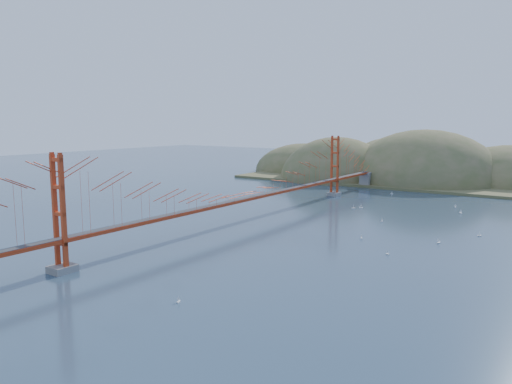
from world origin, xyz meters
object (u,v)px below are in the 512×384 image
Objects in this scene: bridge at (244,174)px; sailboat_0 at (439,242)px; sailboat_1 at (361,237)px; sailboat_2 at (388,253)px.

sailboat_0 is at bearing 5.52° from bridge.
bridge reaches higher than sailboat_1.
sailboat_0 is (3.26, 8.45, 0.02)m from sailboat_2.
sailboat_2 is at bearing -13.78° from bridge.
sailboat_0 is (8.60, 3.06, 0.02)m from sailboat_1.
sailboat_0 is at bearing 19.56° from sailboat_1.
sailboat_0 reaches higher than sailboat_2.
bridge reaches higher than sailboat_0.
sailboat_2 is 0.82× the size of sailboat_0.
sailboat_2 is (23.81, -5.84, -6.87)m from bridge.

